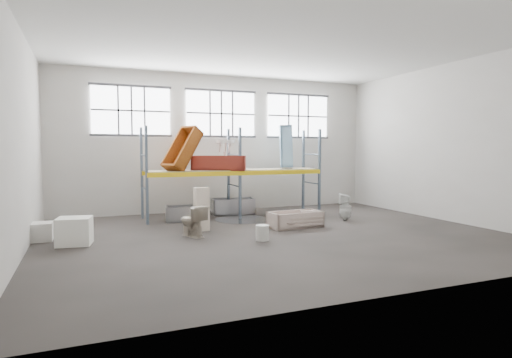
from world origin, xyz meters
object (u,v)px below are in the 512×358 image
cistern_tall (202,209)px  bucket (262,233)px  toilet_white (345,207)px  bathtub_beige (295,219)px  toilet_beige (192,221)px  blue_tub_upright (286,146)px  carton_near (74,231)px  steel_tub_right (233,206)px  rust_tub_flat (219,163)px  steel_tub_left (187,213)px

cistern_tall → bucket: 2.16m
toilet_white → bucket: bearing=-38.9°
bathtub_beige → toilet_beige: toilet_beige is taller
blue_tub_upright → toilet_beige: bearing=-144.1°
carton_near → steel_tub_right: bearing=32.3°
cistern_tall → steel_tub_right: (1.84, 2.65, -0.34)m
rust_tub_flat → bucket: bearing=-91.6°
steel_tub_right → carton_near: 6.05m
carton_near → bucket: bearing=-15.9°
steel_tub_left → carton_near: carton_near is taller
bathtub_beige → steel_tub_left: (-2.70, 2.27, 0.01)m
bathtub_beige → cistern_tall: cistern_tall is taller
bucket → toilet_white: bearing=26.4°
bathtub_beige → carton_near: carton_near is taller
cistern_tall → toilet_white: size_ratio=1.41×
bathtub_beige → bucket: 2.08m
steel_tub_right → rust_tub_flat: size_ratio=0.84×
bathtub_beige → steel_tub_right: 3.27m
toilet_beige → bucket: (1.51, -1.13, -0.22)m
steel_tub_right → carton_near: carton_near is taller
cistern_tall → toilet_white: (4.77, 0.01, -0.18)m
toilet_white → steel_tub_left: (-4.78, 1.75, -0.19)m
bathtub_beige → bucket: (-1.61, -1.32, -0.04)m
toilet_beige → steel_tub_right: (2.27, 3.34, -0.14)m
toilet_beige → steel_tub_right: size_ratio=0.56×
blue_tub_upright → bucket: 5.44m
toilet_white → bucket: 4.12m
bathtub_beige → toilet_white: toilet_white is taller
toilet_white → steel_tub_left: toilet_white is taller
steel_tub_left → cistern_tall: bearing=-89.6°
cistern_tall → toilet_beige: bearing=-128.8°
steel_tub_left → carton_near: (-3.27, -2.35, 0.08)m
toilet_beige → cistern_tall: size_ratio=0.68×
blue_tub_upright → toilet_white: bearing=-67.1°
bathtub_beige → rust_tub_flat: size_ratio=0.88×
bathtub_beige → toilet_white: (2.08, 0.51, 0.20)m
bucket → carton_near: bearing=164.1°
steel_tub_right → rust_tub_flat: (-0.64, -0.47, 1.55)m
carton_near → toilet_beige: bearing=-2.2°
cistern_tall → rust_tub_flat: rust_tub_flat is taller
bucket → steel_tub_right: bearing=80.4°
cistern_tall → bucket: bearing=-66.1°
steel_tub_left → steel_tub_right: size_ratio=0.90×
toilet_white → blue_tub_upright: size_ratio=0.58×
steel_tub_right → carton_near: bearing=-147.7°
toilet_white → carton_near: size_ratio=1.12×
bathtub_beige → toilet_beige: 3.13m
cistern_tall → bucket: (1.08, -1.82, -0.42)m
rust_tub_flat → carton_near: size_ratio=2.31×
steel_tub_right → carton_near: size_ratio=1.93×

